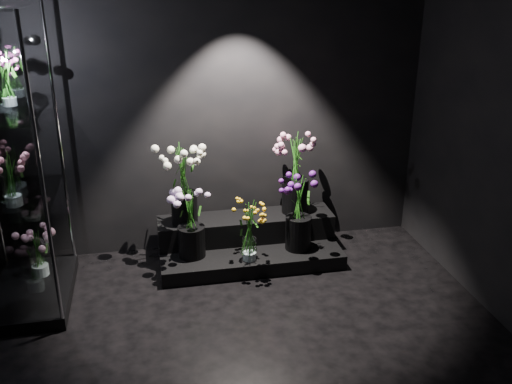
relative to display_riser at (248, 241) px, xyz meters
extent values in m
plane|color=black|center=(-0.26, -1.66, -0.15)|extent=(4.00, 4.00, 0.00)
plane|color=black|center=(-0.26, 0.34, 1.25)|extent=(4.00, 0.00, 4.00)
cube|color=black|center=(0.00, -0.08, -0.08)|extent=(1.68, 0.75, 0.14)
cube|color=black|center=(0.00, 0.10, 0.10)|extent=(1.68, 0.37, 0.23)
cube|color=black|center=(-1.91, -0.39, -0.10)|extent=(0.64, 1.07, 0.11)
cube|color=white|center=(-1.91, -0.39, 0.76)|extent=(0.58, 1.01, 0.01)
cube|color=white|center=(-1.91, -0.39, 1.45)|extent=(0.58, 1.01, 0.01)
cylinder|color=white|center=(-0.05, -0.34, 0.09)|extent=(0.13, 0.13, 0.21)
cylinder|color=black|center=(-0.55, -0.16, 0.13)|extent=(0.25, 0.25, 0.29)
cylinder|color=black|center=(0.44, -0.20, 0.15)|extent=(0.24, 0.24, 0.32)
cylinder|color=black|center=(-0.58, 0.06, 0.37)|extent=(0.24, 0.24, 0.30)
cylinder|color=black|center=(0.49, 0.11, 0.39)|extent=(0.26, 0.26, 0.34)
cylinder|color=white|center=(-1.89, -0.56, 0.88)|extent=(0.13, 0.13, 0.24)
cylinder|color=white|center=(-1.88, -0.26, 1.55)|extent=(0.11, 0.11, 0.18)
cylinder|color=white|center=(-1.86, -0.20, 0.09)|extent=(0.15, 0.15, 0.27)
camera|label=1|loc=(-0.88, -4.81, 2.46)|focal=40.00mm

